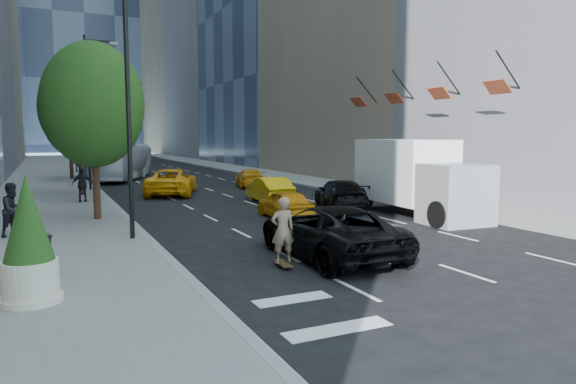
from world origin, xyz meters
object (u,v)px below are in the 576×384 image
black_sedan_lincoln (329,231)px  box_truck (416,177)px  black_sedan_mercedes (341,195)px  trash_can (39,255)px  city_bus (123,162)px  skateboarder (283,235)px  planter_shrub (29,242)px

black_sedan_lincoln → box_truck: bearing=-144.6°
black_sedan_mercedes → box_truck: (2.22, -3.09, 1.04)m
black_sedan_lincoln → trash_can: black_sedan_lincoln is taller
city_bus → trash_can: bearing=-79.4°
skateboarder → planter_shrub: (-6.32, -0.87, 0.51)m
black_sedan_mercedes → city_bus: city_bus is taller
black_sedan_lincoln → city_bus: city_bus is taller
skateboarder → planter_shrub: 6.40m
city_bus → trash_can: 31.04m
black_sedan_mercedes → box_truck: size_ratio=0.69×
black_sedan_lincoln → box_truck: 9.61m
skateboarder → black_sedan_lincoln: (1.81, 0.52, -0.13)m
planter_shrub → city_bus: bearing=79.1°
city_bus → box_truck: bearing=-47.6°
box_truck → black_sedan_mercedes: bearing=129.4°
skateboarder → box_truck: 11.39m
skateboarder → black_sedan_mercedes: bearing=-123.7°
trash_can → box_truck: bearing=15.5°
skateboarder → trash_can: size_ratio=2.04×
black_sedan_lincoln → city_bus: 31.59m
black_sedan_lincoln → city_bus: size_ratio=0.54×
trash_can → planter_shrub: (-0.14, -2.52, 0.84)m
skateboarder → city_bus: (0.00, 32.05, 0.56)m
black_sedan_mercedes → trash_can: size_ratio=5.63×
black_sedan_lincoln → black_sedan_mercedes: bearing=-122.9°
black_sedan_mercedes → trash_can: black_sedan_mercedes is taller
black_sedan_mercedes → black_sedan_lincoln: bearing=77.7°
city_bus → black_sedan_mercedes: bearing=-50.0°
black_sedan_mercedes → skateboarder: bearing=71.7°
black_sedan_lincoln → planter_shrub: bearing=9.9°
black_sedan_lincoln → box_truck: size_ratio=0.77×
skateboarder → black_sedan_mercedes: (7.40, 9.13, -0.18)m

